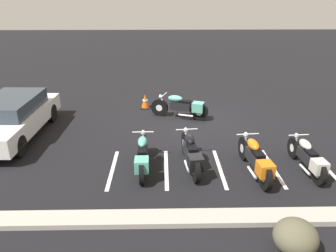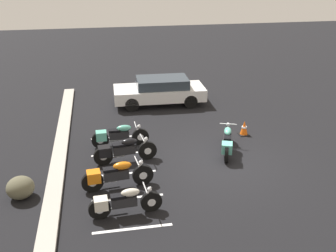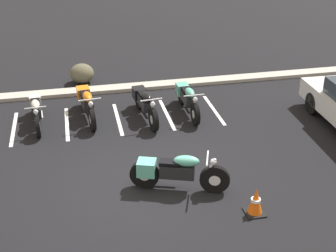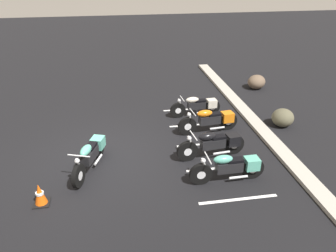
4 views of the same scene
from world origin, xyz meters
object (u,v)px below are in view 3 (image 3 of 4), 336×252
at_px(parked_bike_2, 145,102).
at_px(parked_bike_3, 187,98).
at_px(landscape_rock_0, 82,73).
at_px(parked_bike_0, 36,110).
at_px(parked_bike_1, 87,102).
at_px(motorcycle_teal_featured, 174,171).
at_px(traffic_cone, 256,202).

xyz_separation_m(parked_bike_2, parked_bike_3, (1.29, 0.08, -0.01)).
distance_m(parked_bike_2, landscape_rock_0, 3.51).
xyz_separation_m(parked_bike_0, parked_bike_1, (1.42, 0.13, 0.04)).
bearing_deg(parked_bike_1, parked_bike_3, 78.79).
xyz_separation_m(motorcycle_teal_featured, parked_bike_1, (-1.65, 4.11, -0.00)).
bearing_deg(parked_bike_3, parked_bike_1, -96.59).
height_order(motorcycle_teal_featured, landscape_rock_0, motorcycle_teal_featured).
distance_m(parked_bike_3, traffic_cone, 5.03).
height_order(parked_bike_1, landscape_rock_0, parked_bike_1).
distance_m(motorcycle_teal_featured, parked_bike_3, 4.03).
bearing_deg(parked_bike_1, motorcycle_teal_featured, 16.21).
relative_size(parked_bike_3, traffic_cone, 3.60).
distance_m(parked_bike_1, parked_bike_3, 2.94).
bearing_deg(motorcycle_teal_featured, parked_bike_3, 90.93).
distance_m(parked_bike_0, parked_bike_1, 1.42).
distance_m(motorcycle_teal_featured, landscape_rock_0, 7.04).
distance_m(parked_bike_3, landscape_rock_0, 4.21).
distance_m(motorcycle_teal_featured, traffic_cone, 1.87).
height_order(motorcycle_teal_featured, parked_bike_0, motorcycle_teal_featured).
bearing_deg(landscape_rock_0, parked_bike_3, -45.80).
relative_size(motorcycle_teal_featured, traffic_cone, 3.59).
relative_size(parked_bike_3, landscape_rock_0, 2.63).
distance_m(parked_bike_0, parked_bike_2, 3.06).
relative_size(parked_bike_2, landscape_rock_0, 2.71).
distance_m(motorcycle_teal_featured, parked_bike_0, 5.03).
relative_size(motorcycle_teal_featured, landscape_rock_0, 2.62).
xyz_separation_m(parked_bike_1, parked_bike_2, (1.64, -0.37, -0.00)).
bearing_deg(motorcycle_teal_featured, parked_bike_1, 131.18).
distance_m(motorcycle_teal_featured, parked_bike_1, 4.43).
relative_size(parked_bike_1, parked_bike_2, 1.00).
height_order(motorcycle_teal_featured, parked_bike_2, motorcycle_teal_featured).
height_order(parked_bike_1, parked_bike_3, parked_bike_1).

